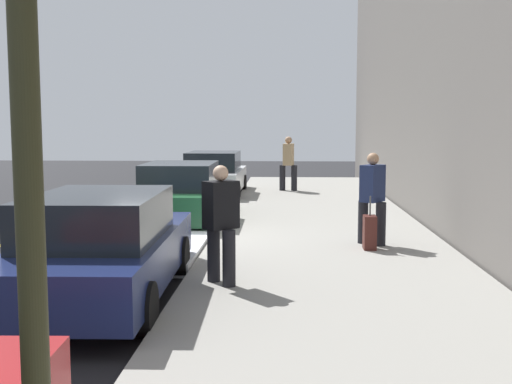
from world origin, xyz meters
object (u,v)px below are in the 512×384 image
Objects in this scene: rolling_suitcase at (370,232)px; pedestrian_navy_coat at (372,196)px; parked_car_green at (181,194)px; parked_car_navy at (103,248)px; parked_car_white at (214,175)px; pedestrian_black_coat at (221,221)px; pedestrian_tan_coat at (288,162)px.

pedestrian_navy_coat is at bearing -11.68° from rolling_suitcase.
parked_car_green is 5.06m from pedestrian_navy_coat.
parked_car_navy is 1.08× the size of parked_car_white.
rolling_suitcase is at bearing -157.20° from parked_car_white.
rolling_suitcase is at bearing -130.38° from parked_car_green.
parked_car_green is 5.84m from parked_car_white.
pedestrian_black_coat is (0.50, -1.56, 0.30)m from parked_car_navy.
parked_car_navy is 12.37m from parked_car_white.
pedestrian_tan_coat is (13.27, -2.56, 0.37)m from parked_car_navy.
pedestrian_tan_coat is at bearing 9.10° from pedestrian_navy_coat.
parked_car_navy and parked_car_white have the same top height.
pedestrian_navy_coat reaches higher than parked_car_white.
parked_car_navy is 2.57× the size of pedestrian_tan_coat.
pedestrian_navy_coat is at bearing -125.46° from parked_car_green.
pedestrian_black_coat is (-11.87, -1.44, 0.30)m from parked_car_white.
parked_car_green and parked_car_white have the same top height.
pedestrian_black_coat is (-6.03, -1.56, 0.30)m from parked_car_green.
parked_car_green is 0.97× the size of parked_car_white.
pedestrian_black_coat is 4.02m from pedestrian_navy_coat.
parked_car_white reaches higher than rolling_suitcase.
parked_car_navy is 13.52m from pedestrian_tan_coat.
pedestrian_navy_coat is at bearing -170.90° from pedestrian_tan_coat.
parked_car_navy is 5.09m from rolling_suitcase.
pedestrian_navy_coat is 9.79m from pedestrian_tan_coat.
pedestrian_navy_coat is (3.11, -2.55, 0.02)m from pedestrian_black_coat.
parked_car_white is (5.83, -0.12, 0.00)m from parked_car_green.
pedestrian_black_coat is 3.64m from rolling_suitcase.
parked_car_white is (12.37, -0.12, -0.00)m from parked_car_navy.
rolling_suitcase is (3.13, -4.01, -0.30)m from parked_car_navy.
parked_car_navy is 4.84× the size of rolling_suitcase.
pedestrian_tan_coat is (12.77, -1.00, 0.07)m from pedestrian_black_coat.
parked_car_white is 10.03m from rolling_suitcase.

